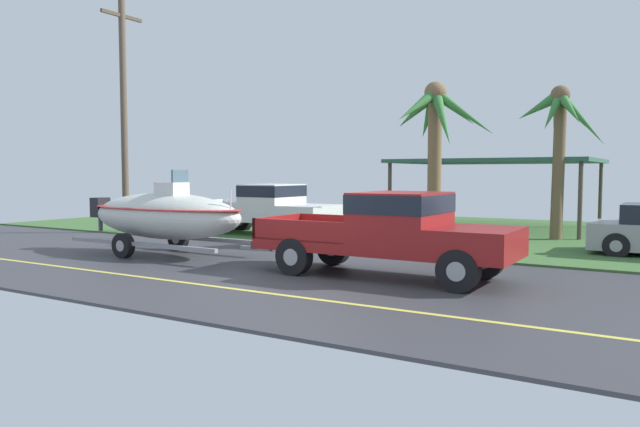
{
  "coord_description": "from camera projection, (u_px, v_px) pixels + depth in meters",
  "views": [
    {
      "loc": [
        6.75,
        -10.58,
        2.19
      ],
      "look_at": [
        -1.16,
        2.41,
        1.16
      ],
      "focal_mm": 33.86,
      "sensor_mm": 36.0,
      "label": 1
    }
  ],
  "objects": [
    {
      "name": "palm_tree_near_right",
      "position": [
        559.0,
        127.0,
        19.3
      ],
      "size": [
        2.89,
        2.51,
        4.99
      ],
      "color": "brown",
      "rests_on": "ground"
    },
    {
      "name": "palm_tree_mid",
      "position": [
        435.0,
        127.0,
        17.74
      ],
      "size": [
        3.18,
        3.13,
        4.86
      ],
      "color": "brown",
      "rests_on": "ground"
    },
    {
      "name": "boat_on_trailer",
      "position": [
        165.0,
        215.0,
        16.07
      ],
      "size": [
        6.27,
        2.2,
        2.27
      ],
      "color": "gray",
      "rests_on": "ground"
    },
    {
      "name": "carport_awning",
      "position": [
        498.0,
        163.0,
        23.17
      ],
      "size": [
        7.18,
        5.74,
        2.7
      ],
      "color": "#4C4238",
      "rests_on": "ground"
    },
    {
      "name": "parked_pickup_background",
      "position": [
        271.0,
        207.0,
        20.84
      ],
      "size": [
        5.5,
        1.99,
        1.8
      ],
      "color": "silver",
      "rests_on": "ground"
    },
    {
      "name": "utility_pole",
      "position": [
        124.0,
        113.0,
        21.89
      ],
      "size": [
        0.24,
        1.8,
        8.43
      ],
      "color": "brown",
      "rests_on": "ground"
    },
    {
      "name": "pickup_truck_towing",
      "position": [
        399.0,
        230.0,
        12.55
      ],
      "size": [
        5.75,
        2.0,
        1.79
      ],
      "color": "maroon",
      "rests_on": "ground"
    },
    {
      "name": "ground",
      "position": [
        445.0,
        240.0,
        19.81
      ],
      "size": [
        36.0,
        22.0,
        0.11
      ],
      "color": "#38383D"
    }
  ]
}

